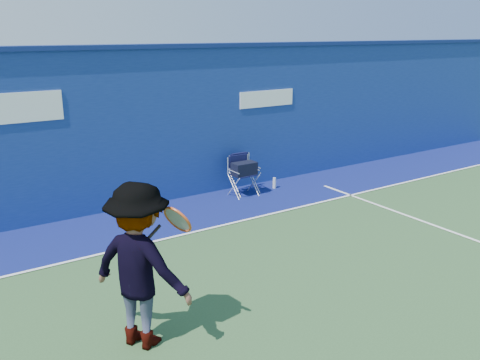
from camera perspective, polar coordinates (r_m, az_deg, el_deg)
ground at (r=5.97m, az=3.00°, el=-17.34°), size 80.00×80.00×0.00m
stadium_wall at (r=9.81m, az=-15.10°, el=5.47°), size 24.00×0.50×3.08m
out_of_bounds_strip at (r=9.23m, az=-12.19°, el=-5.02°), size 24.00×1.80×0.01m
court_lines at (r=6.38m, az=-0.27°, el=-14.77°), size 24.00×12.00×0.01m
directors_chair_left at (r=10.75m, az=0.48°, el=-0.03°), size 0.49×0.46×0.83m
directors_chair_right at (r=10.56m, az=0.39°, el=0.05°), size 0.49×0.44×0.83m
water_bottle at (r=11.10m, az=3.87°, el=-0.35°), size 0.07×0.07×0.25m
tennis_player at (r=5.57m, az=-11.15°, el=-9.41°), size 1.20×1.37×1.84m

